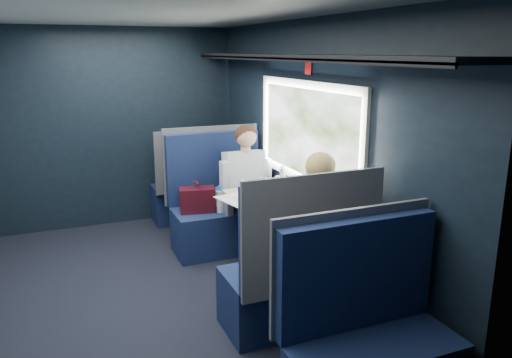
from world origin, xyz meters
name	(u,v)px	position (x,y,z in m)	size (l,w,h in m)	color
ground	(158,298)	(0.00, 0.00, -0.01)	(2.80, 4.20, 0.01)	black
room_shell	(152,124)	(0.02, 0.00, 1.48)	(3.00, 4.40, 2.40)	black
table	(270,209)	(1.03, 0.00, 0.66)	(0.62, 1.00, 0.74)	#54565E
seat_bay_near	(219,209)	(0.84, 0.87, 0.42)	(1.04, 0.62, 1.26)	#0D173A
seat_bay_far	(295,278)	(0.85, -0.87, 0.41)	(1.04, 0.62, 1.26)	#0D173A
seat_row_front	(196,188)	(0.85, 1.80, 0.41)	(1.04, 0.51, 1.16)	#0D173A
seat_row_back	(369,345)	(0.85, -1.80, 0.41)	(1.04, 0.51, 1.16)	#0D173A
man	(248,183)	(1.10, 0.70, 0.72)	(0.53, 0.56, 1.32)	black
woman	(315,226)	(1.10, -0.71, 0.73)	(0.53, 0.56, 1.32)	black
papers	(257,202)	(0.91, 0.01, 0.74)	(0.48, 0.69, 0.01)	white
laptop	(302,188)	(1.38, 0.05, 0.81)	(0.27, 0.34, 0.24)	silver
bottle_small	(283,178)	(1.33, 0.36, 0.83)	(0.06, 0.06, 0.21)	silver
cup	(279,181)	(1.32, 0.44, 0.79)	(0.07, 0.07, 0.09)	white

